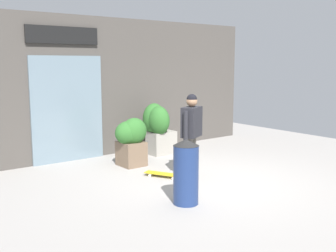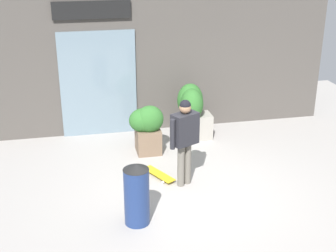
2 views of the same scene
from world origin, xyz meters
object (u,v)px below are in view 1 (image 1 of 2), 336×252
at_px(skateboard, 164,174).
at_px(planter_box_right, 157,125).
at_px(planter_box_left, 131,139).
at_px(skateboarder, 192,127).
at_px(trash_bin, 186,172).

height_order(skateboard, planter_box_right, planter_box_right).
relative_size(skateboard, planter_box_left, 0.74).
xyz_separation_m(skateboard, planter_box_left, (-0.03, 1.12, 0.53)).
bearing_deg(skateboarder, planter_box_left, -10.14).
distance_m(skateboard, planter_box_left, 1.24).
relative_size(planter_box_right, trash_bin, 1.20).
height_order(skateboard, planter_box_left, planter_box_left).
xyz_separation_m(skateboarder, trash_bin, (-1.03, -1.06, -0.48)).
bearing_deg(skateboard, planter_box_right, -60.10).
height_order(planter_box_left, trash_bin, planter_box_left).
bearing_deg(trash_bin, planter_box_left, 76.77).
distance_m(skateboarder, trash_bin, 1.56).
bearing_deg(skateboard, trash_bin, 128.81).
distance_m(skateboarder, planter_box_left, 1.60).
bearing_deg(skateboard, skateboarder, -159.07).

